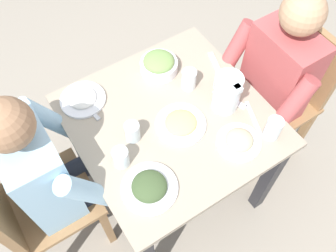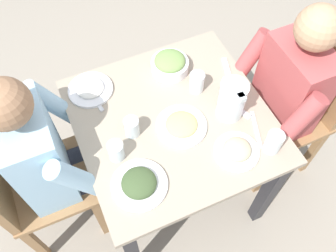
{
  "view_description": "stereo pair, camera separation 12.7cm",
  "coord_description": "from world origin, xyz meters",
  "views": [
    {
      "loc": [
        -0.75,
        0.49,
        2.09
      ],
      "look_at": [
        -0.04,
        0.04,
        0.77
      ],
      "focal_mm": 39.14,
      "sensor_mm": 36.0,
      "label": 1
    },
    {
      "loc": [
        -0.81,
        0.38,
        2.09
      ],
      "look_at": [
        -0.04,
        0.04,
        0.77
      ],
      "focal_mm": 39.14,
      "sensor_mm": 36.0,
      "label": 2
    }
  ],
  "objects": [
    {
      "name": "salad_bowl",
      "position": [
        0.27,
        -0.11,
        0.78
      ],
      "size": [
        0.18,
        0.18,
        0.09
      ],
      "color": "white",
      "rests_on": "dining_table"
    },
    {
      "name": "fork_near",
      "position": [
        0.14,
        -0.35,
        0.74
      ],
      "size": [
        0.17,
        0.08,
        0.01
      ],
      "primitive_type": "cube",
      "rotation": [
        0.0,
        0.0,
        -0.3
      ],
      "color": "silver",
      "rests_on": "dining_table"
    },
    {
      "name": "dining_table",
      "position": [
        0.0,
        0.0,
        0.6
      ],
      "size": [
        0.84,
        0.84,
        0.74
      ],
      "color": "gray",
      "rests_on": "ground_plane"
    },
    {
      "name": "water_glass_near_right",
      "position": [
        0.01,
        0.19,
        0.78
      ],
      "size": [
        0.06,
        0.06,
        0.09
      ],
      "primitive_type": "cylinder",
      "color": "silver",
      "rests_on": "dining_table"
    },
    {
      "name": "plate_beans",
      "position": [
        -0.26,
        -0.17,
        0.75
      ],
      "size": [
        0.19,
        0.19,
        0.05
      ],
      "color": "white",
      "rests_on": "dining_table"
    },
    {
      "name": "plate_fries",
      "position": [
        -0.05,
        -0.02,
        0.75
      ],
      "size": [
        0.22,
        0.22,
        0.04
      ],
      "color": "white",
      "rests_on": "dining_table"
    },
    {
      "name": "water_glass_by_pitcher",
      "position": [
        0.11,
        -0.17,
        0.79
      ],
      "size": [
        0.07,
        0.07,
        0.1
      ],
      "primitive_type": "cylinder",
      "color": "silver",
      "rests_on": "dining_table"
    },
    {
      "name": "diner_far",
      "position": [
        0.07,
        0.5,
        0.66
      ],
      "size": [
        0.48,
        0.53,
        1.19
      ],
      "color": "#9EC6E0",
      "rests_on": "ground_plane"
    },
    {
      "name": "chair_far",
      "position": [
        0.07,
        0.7,
        0.51
      ],
      "size": [
        0.4,
        0.4,
        0.89
      ],
      "color": "#997047",
      "rests_on": "ground_plane"
    },
    {
      "name": "water_glass_far_right",
      "position": [
        -0.07,
        0.29,
        0.78
      ],
      "size": [
        0.07,
        0.07,
        0.09
      ],
      "primitive_type": "cylinder",
      "color": "silver",
      "rests_on": "dining_table"
    },
    {
      "name": "water_pitcher",
      "position": [
        -0.07,
        -0.24,
        0.83
      ],
      "size": [
        0.16,
        0.12,
        0.19
      ],
      "color": "silver",
      "rests_on": "dining_table"
    },
    {
      "name": "knife_far",
      "position": [
        0.25,
        0.29,
        0.74
      ],
      "size": [
        0.19,
        0.05,
        0.01
      ],
      "primitive_type": "cube",
      "rotation": [
        0.0,
        0.0,
        0.18
      ],
      "color": "silver",
      "rests_on": "dining_table"
    },
    {
      "name": "plate_dolmas",
      "position": [
        -0.23,
        0.25,
        0.76
      ],
      "size": [
        0.23,
        0.23,
        0.06
      ],
      "color": "white",
      "rests_on": "dining_table"
    },
    {
      "name": "ground_plane",
      "position": [
        0.0,
        0.0,
        0.0
      ],
      "size": [
        8.0,
        8.0,
        0.0
      ],
      "primitive_type": "plane",
      "color": "gray"
    },
    {
      "name": "fork_far",
      "position": [
        -0.06,
        -0.28,
        0.74
      ],
      "size": [
        0.17,
        0.09,
        0.01
      ],
      "primitive_type": "cube",
      "rotation": [
        0.0,
        0.0,
        0.38
      ],
      "color": "silver",
      "rests_on": "dining_table"
    },
    {
      "name": "water_glass_center",
      "position": [
        -0.3,
        -0.32,
        0.79
      ],
      "size": [
        0.07,
        0.07,
        0.11
      ],
      "primitive_type": "cylinder",
      "color": "silver",
      "rests_on": "dining_table"
    },
    {
      "name": "chair_near",
      "position": [
        -0.06,
        -0.7,
        0.51
      ],
      "size": [
        0.4,
        0.4,
        0.89
      ],
      "color": "#997047",
      "rests_on": "ground_plane"
    },
    {
      "name": "plate_yoghurt",
      "position": [
        0.3,
        0.28,
        0.75
      ],
      "size": [
        0.21,
        0.21,
        0.04
      ],
      "color": "white",
      "rests_on": "dining_table"
    },
    {
      "name": "knife_near",
      "position": [
        -0.2,
        -0.31,
        0.74
      ],
      "size": [
        0.18,
        0.08,
        0.01
      ],
      "primitive_type": "cube",
      "rotation": [
        0.0,
        0.0,
        -0.34
      ],
      "color": "silver",
      "rests_on": "dining_table"
    },
    {
      "name": "diner_near",
      "position": [
        -0.06,
        -0.5,
        0.66
      ],
      "size": [
        0.48,
        0.53,
        1.19
      ],
      "color": "#B24C4C",
      "rests_on": "ground_plane"
    }
  ]
}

